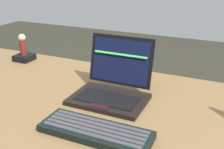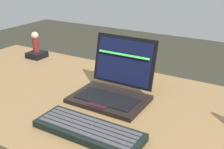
{
  "view_description": "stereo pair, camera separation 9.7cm",
  "coord_description": "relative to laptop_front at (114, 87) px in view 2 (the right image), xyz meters",
  "views": [
    {
      "loc": [
        0.48,
        -0.81,
        1.23
      ],
      "look_at": [
        0.11,
        0.01,
        0.86
      ],
      "focal_mm": 44.52,
      "sensor_mm": 36.0,
      "label": 1
    },
    {
      "loc": [
        0.56,
        -0.76,
        1.23
      ],
      "look_at": [
        0.11,
        0.01,
        0.86
      ],
      "focal_mm": 44.52,
      "sensor_mm": 36.0,
      "label": 2
    }
  ],
  "objects": [
    {
      "name": "desk",
      "position": [
        -0.09,
        -0.05,
        -0.12
      ],
      "size": [
        1.58,
        0.73,
        0.75
      ],
      "color": "brown",
      "rests_on": "ground"
    },
    {
      "name": "laptop_front",
      "position": [
        0.0,
        0.0,
        0.0
      ],
      "size": [
        0.27,
        0.23,
        0.22
      ],
      "color": "black",
      "rests_on": "desk"
    },
    {
      "name": "external_keyboard",
      "position": [
        0.05,
        -0.24,
        -0.03
      ],
      "size": [
        0.34,
        0.12,
        0.03
      ],
      "color": "black",
      "rests_on": "desk"
    },
    {
      "name": "figurine_stand",
      "position": [
        -0.59,
        0.2,
        -0.03
      ],
      "size": [
        0.09,
        0.09,
        0.03
      ],
      "primitive_type": "cube",
      "color": "black",
      "rests_on": "desk"
    },
    {
      "name": "figurine",
      "position": [
        -0.59,
        0.2,
        0.04
      ],
      "size": [
        0.04,
        0.04,
        0.11
      ],
      "color": "maroon",
      "rests_on": "figurine_stand"
    }
  ]
}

